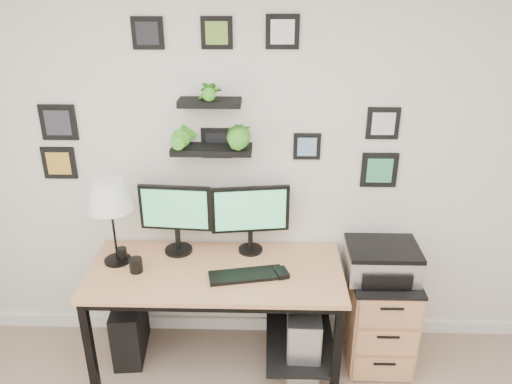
{
  "coord_description": "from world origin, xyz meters",
  "views": [
    {
      "loc": [
        0.05,
        -1.02,
        2.48
      ],
      "look_at": [
        -0.02,
        1.83,
        1.2
      ],
      "focal_mm": 35.0,
      "sensor_mm": 36.0,
      "label": 1
    }
  ],
  "objects_px": {
    "desk": "(222,283)",
    "monitor_right": "(250,214)",
    "pc_tower_grey": "(303,335)",
    "monitor_left": "(176,214)",
    "table_lamp": "(110,197)",
    "mug": "(136,265)",
    "file_cabinet": "(379,317)",
    "pc_tower_black": "(130,328)",
    "printer": "(382,261)"
  },
  "relations": [
    {
      "from": "desk",
      "to": "monitor_right",
      "type": "height_order",
      "value": "monitor_right"
    },
    {
      "from": "pc_tower_grey",
      "to": "monitor_left",
      "type": "bearing_deg",
      "value": 166.49
    },
    {
      "from": "monitor_right",
      "to": "table_lamp",
      "type": "relative_size",
      "value": 0.89
    },
    {
      "from": "table_lamp",
      "to": "desk",
      "type": "bearing_deg",
      "value": -4.39
    },
    {
      "from": "monitor_right",
      "to": "mug",
      "type": "relative_size",
      "value": 5.49
    },
    {
      "from": "pc_tower_grey",
      "to": "file_cabinet",
      "type": "bearing_deg",
      "value": 8.98
    },
    {
      "from": "desk",
      "to": "file_cabinet",
      "type": "bearing_deg",
      "value": 3.18
    },
    {
      "from": "pc_tower_black",
      "to": "file_cabinet",
      "type": "xyz_separation_m",
      "value": [
        1.7,
        0.0,
        0.13
      ]
    },
    {
      "from": "pc_tower_black",
      "to": "printer",
      "type": "bearing_deg",
      "value": -4.74
    },
    {
      "from": "desk",
      "to": "mug",
      "type": "xyz_separation_m",
      "value": [
        -0.53,
        -0.07,
        0.17
      ]
    },
    {
      "from": "pc_tower_black",
      "to": "file_cabinet",
      "type": "relative_size",
      "value": 0.63
    },
    {
      "from": "desk",
      "to": "table_lamp",
      "type": "bearing_deg",
      "value": 175.61
    },
    {
      "from": "monitor_left",
      "to": "pc_tower_grey",
      "type": "distance_m",
      "value": 1.17
    },
    {
      "from": "desk",
      "to": "pc_tower_grey",
      "type": "height_order",
      "value": "desk"
    },
    {
      "from": "desk",
      "to": "table_lamp",
      "type": "relative_size",
      "value": 2.83
    },
    {
      "from": "table_lamp",
      "to": "pc_tower_grey",
      "type": "distance_m",
      "value": 1.55
    },
    {
      "from": "pc_tower_grey",
      "to": "file_cabinet",
      "type": "distance_m",
      "value": 0.53
    },
    {
      "from": "desk",
      "to": "pc_tower_black",
      "type": "xyz_separation_m",
      "value": [
        -0.66,
        0.05,
        -0.42
      ]
    },
    {
      "from": "table_lamp",
      "to": "pc_tower_grey",
      "type": "bearing_deg",
      "value": -3.54
    },
    {
      "from": "monitor_left",
      "to": "pc_tower_black",
      "type": "xyz_separation_m",
      "value": [
        -0.35,
        -0.12,
        -0.82
      ]
    },
    {
      "from": "mug",
      "to": "monitor_right",
      "type": "bearing_deg",
      "value": 20.43
    },
    {
      "from": "pc_tower_black",
      "to": "table_lamp",
      "type": "bearing_deg",
      "value": 179.52
    },
    {
      "from": "pc_tower_grey",
      "to": "printer",
      "type": "bearing_deg",
      "value": 9.98
    },
    {
      "from": "table_lamp",
      "to": "pc_tower_black",
      "type": "relative_size",
      "value": 1.34
    },
    {
      "from": "monitor_right",
      "to": "pc_tower_grey",
      "type": "bearing_deg",
      "value": -31.7
    },
    {
      "from": "desk",
      "to": "monitor_right",
      "type": "bearing_deg",
      "value": 47.98
    },
    {
      "from": "mug",
      "to": "table_lamp",
      "type": "bearing_deg",
      "value": 142.2
    },
    {
      "from": "monitor_right",
      "to": "pc_tower_grey",
      "type": "relative_size",
      "value": 1.03
    },
    {
      "from": "file_cabinet",
      "to": "monitor_right",
      "type": "bearing_deg",
      "value": 170.94
    },
    {
      "from": "monitor_right",
      "to": "file_cabinet",
      "type": "xyz_separation_m",
      "value": [
        0.87,
        -0.14,
        -0.69
      ]
    },
    {
      "from": "monitor_right",
      "to": "printer",
      "type": "distance_m",
      "value": 0.89
    },
    {
      "from": "monitor_right",
      "to": "file_cabinet",
      "type": "height_order",
      "value": "monitor_right"
    },
    {
      "from": "printer",
      "to": "monitor_left",
      "type": "bearing_deg",
      "value": 175.05
    },
    {
      "from": "table_lamp",
      "to": "printer",
      "type": "height_order",
      "value": "table_lamp"
    },
    {
      "from": "pc_tower_grey",
      "to": "mug",
      "type": "bearing_deg",
      "value": -177.72
    },
    {
      "from": "desk",
      "to": "pc_tower_black",
      "type": "bearing_deg",
      "value": 175.31
    },
    {
      "from": "desk",
      "to": "pc_tower_black",
      "type": "distance_m",
      "value": 0.78
    },
    {
      "from": "monitor_left",
      "to": "pc_tower_grey",
      "type": "height_order",
      "value": "monitor_left"
    },
    {
      "from": "monitor_left",
      "to": "table_lamp",
      "type": "bearing_deg",
      "value": -161.32
    },
    {
      "from": "desk",
      "to": "file_cabinet",
      "type": "distance_m",
      "value": 1.09
    },
    {
      "from": "table_lamp",
      "to": "mug",
      "type": "height_order",
      "value": "table_lamp"
    },
    {
      "from": "monitor_right",
      "to": "table_lamp",
      "type": "distance_m",
      "value": 0.88
    },
    {
      "from": "monitor_left",
      "to": "table_lamp",
      "type": "xyz_separation_m",
      "value": [
        -0.37,
        -0.13,
        0.17
      ]
    },
    {
      "from": "pc_tower_grey",
      "to": "pc_tower_black",
      "type": "bearing_deg",
      "value": 176.31
    },
    {
      "from": "mug",
      "to": "pc_tower_grey",
      "type": "xyz_separation_m",
      "value": [
        1.06,
        0.04,
        -0.56
      ]
    },
    {
      "from": "pc_tower_black",
      "to": "monitor_left",
      "type": "bearing_deg",
      "value": 14.44
    },
    {
      "from": "pc_tower_grey",
      "to": "file_cabinet",
      "type": "xyz_separation_m",
      "value": [
        0.51,
        0.08,
        0.1
      ]
    },
    {
      "from": "monitor_right",
      "to": "mug",
      "type": "bearing_deg",
      "value": -159.57
    },
    {
      "from": "file_cabinet",
      "to": "mug",
      "type": "bearing_deg",
      "value": -175.51
    },
    {
      "from": "pc_tower_black",
      "to": "printer",
      "type": "height_order",
      "value": "printer"
    }
  ]
}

